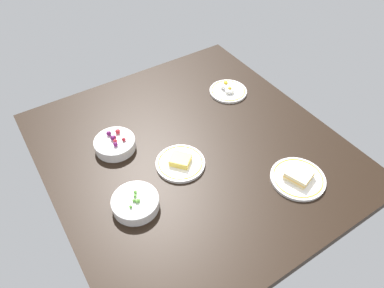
{
  "coord_description": "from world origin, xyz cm",
  "views": [
    {
      "loc": [
        -81.66,
        52.8,
        105.84
      ],
      "look_at": [
        0.0,
        0.0,
        6.0
      ],
      "focal_mm": 33.12,
      "sensor_mm": 36.0,
      "label": 1
    }
  ],
  "objects_px": {
    "bowl_peas": "(135,203)",
    "bowl_berries": "(115,144)",
    "plate_sandwich": "(298,177)",
    "plate_cheese": "(180,163)",
    "plate_eggs": "(228,90)"
  },
  "relations": [
    {
      "from": "plate_cheese",
      "to": "bowl_peas",
      "type": "xyz_separation_m",
      "value": [
        -0.08,
        0.23,
        0.01
      ]
    },
    {
      "from": "plate_sandwich",
      "to": "plate_cheese",
      "type": "bearing_deg",
      "value": 47.47
    },
    {
      "from": "plate_sandwich",
      "to": "bowl_berries",
      "type": "xyz_separation_m",
      "value": [
        0.51,
        0.49,
        0.01
      ]
    },
    {
      "from": "plate_cheese",
      "to": "bowl_berries",
      "type": "bearing_deg",
      "value": 38.34
    },
    {
      "from": "bowl_peas",
      "to": "bowl_berries",
      "type": "bearing_deg",
      "value": -11.02
    },
    {
      "from": "plate_cheese",
      "to": "bowl_berries",
      "type": "relative_size",
      "value": 1.15
    },
    {
      "from": "bowl_peas",
      "to": "bowl_berries",
      "type": "distance_m",
      "value": 0.3
    },
    {
      "from": "plate_cheese",
      "to": "plate_sandwich",
      "type": "relative_size",
      "value": 0.93
    },
    {
      "from": "bowl_peas",
      "to": "plate_sandwich",
      "type": "height_order",
      "value": "bowl_peas"
    },
    {
      "from": "plate_cheese",
      "to": "plate_sandwich",
      "type": "distance_m",
      "value": 0.44
    },
    {
      "from": "bowl_berries",
      "to": "bowl_peas",
      "type": "bearing_deg",
      "value": 168.98
    },
    {
      "from": "plate_cheese",
      "to": "bowl_peas",
      "type": "relative_size",
      "value": 1.15
    },
    {
      "from": "plate_sandwich",
      "to": "bowl_berries",
      "type": "relative_size",
      "value": 1.24
    },
    {
      "from": "plate_cheese",
      "to": "plate_eggs",
      "type": "height_order",
      "value": "plate_eggs"
    },
    {
      "from": "plate_sandwich",
      "to": "bowl_berries",
      "type": "distance_m",
      "value": 0.71
    }
  ]
}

